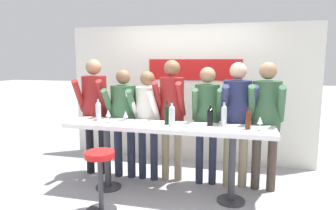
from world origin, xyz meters
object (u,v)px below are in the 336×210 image
at_px(person_left, 124,112).
at_px(wine_glass_0, 126,115).
at_px(person_center_left, 147,113).
at_px(person_far_right, 266,112).
at_px(person_center_right, 207,113).
at_px(person_far_left, 95,104).
at_px(wine_bottle_2, 172,115).
at_px(bar_stool, 100,172).
at_px(person_center, 172,107).
at_px(person_right, 237,111).
at_px(wine_bottle_1, 224,115).
at_px(wine_bottle_4, 98,110).
at_px(wine_bottle_5, 167,114).
at_px(tasting_table, 166,135).
at_px(wine_glass_1, 260,121).
at_px(wine_glass_2, 108,113).
at_px(wine_bottle_0, 248,119).
at_px(wine_bottle_3, 210,116).

height_order(person_left, wine_glass_0, person_left).
distance_m(person_center_left, person_far_right, 1.68).
bearing_deg(person_center_right, person_center_left, 175.06).
bearing_deg(person_far_left, wine_bottle_2, -31.04).
relative_size(bar_stool, person_far_right, 0.42).
xyz_separation_m(person_center, wine_glass_0, (-0.49, -0.58, -0.04)).
height_order(person_left, person_center, person_center).
xyz_separation_m(person_center_right, person_right, (0.42, -0.00, 0.04)).
distance_m(person_left, wine_bottle_1, 1.56).
distance_m(person_center_left, person_right, 1.30).
relative_size(person_left, wine_bottle_1, 5.05).
xyz_separation_m(wine_bottle_1, wine_bottle_2, (-0.65, -0.17, -0.00)).
height_order(person_left, person_center_left, person_left).
distance_m(person_far_right, wine_bottle_4, 2.32).
relative_size(person_center_right, wine_bottle_5, 5.37).
xyz_separation_m(tasting_table, person_center_left, (-0.41, 0.45, 0.20)).
relative_size(person_far_right, wine_glass_1, 10.06).
xyz_separation_m(bar_stool, person_center_right, (1.11, 1.14, 0.57)).
relative_size(person_far_right, wine_bottle_5, 5.59).
height_order(person_far_left, person_center_right, person_far_left).
distance_m(person_center_right, wine_bottle_1, 0.47).
relative_size(tasting_table, bar_stool, 3.71).
xyz_separation_m(bar_stool, person_far_right, (1.91, 1.13, 0.61)).
bearing_deg(wine_glass_2, person_center_left, 52.39).
height_order(person_center_right, person_far_right, person_far_right).
xyz_separation_m(person_center, wine_bottle_0, (1.08, -0.50, -0.04)).
xyz_separation_m(person_center_left, wine_bottle_3, (0.97, -0.36, 0.07)).
bearing_deg(wine_bottle_5, person_center_left, 133.71).
distance_m(person_center_left, wine_bottle_0, 1.51).
height_order(person_center_left, wine_bottle_2, person_center_left).
distance_m(person_right, wine_bottle_1, 0.41).
relative_size(wine_bottle_2, wine_glass_0, 1.82).
bearing_deg(wine_bottle_2, person_far_left, 158.65).
xyz_separation_m(person_center_left, person_center_right, (0.88, 0.04, 0.04)).
xyz_separation_m(person_right, wine_glass_2, (-1.69, -0.55, -0.01)).
distance_m(person_center, wine_bottle_0, 1.20).
height_order(bar_stool, wine_bottle_0, wine_bottle_0).
bearing_deg(wine_glass_0, wine_bottle_4, 164.05).
bearing_deg(wine_bottle_1, bar_stool, -151.19).
relative_size(person_center_left, wine_glass_1, 9.30).
relative_size(person_far_left, person_center_left, 1.10).
distance_m(wine_bottle_4, wine_bottle_5, 1.00).
distance_m(wine_bottle_1, wine_glass_0, 1.29).
xyz_separation_m(person_left, wine_bottle_3, (1.35, -0.36, 0.06)).
xyz_separation_m(bar_stool, wine_glass_2, (-0.16, 0.59, 0.60)).
height_order(person_far_right, wine_glass_2, person_far_right).
height_order(wine_bottle_5, wine_glass_0, wine_bottle_5).
distance_m(wine_bottle_1, wine_bottle_5, 0.74).
height_order(person_right, person_far_right, person_far_right).
bearing_deg(person_left, wine_bottle_3, -17.60).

